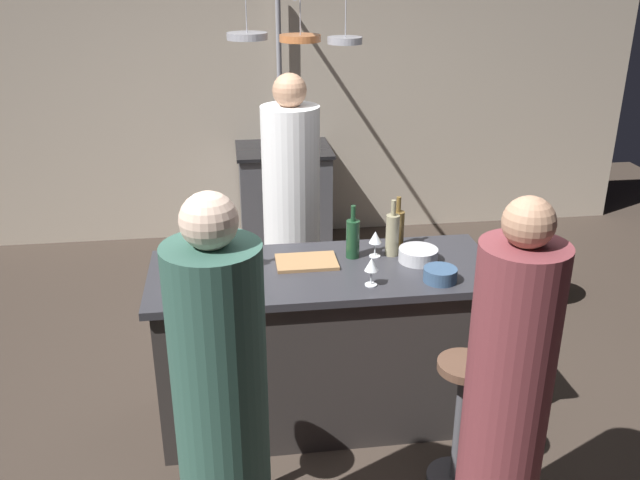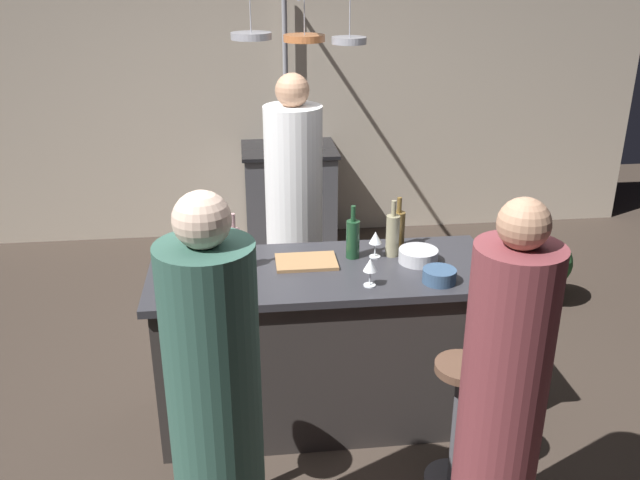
{
  "view_description": "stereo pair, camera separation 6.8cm",
  "coord_description": "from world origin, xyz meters",
  "views": [
    {
      "loc": [
        -0.45,
        -3.18,
        2.41
      ],
      "look_at": [
        0.0,
        0.15,
        1.0
      ],
      "focal_mm": 38.5,
      "sensor_mm": 36.0,
      "label": 1
    },
    {
      "loc": [
        -0.38,
        -3.19,
        2.41
      ],
      "look_at": [
        0.0,
        0.15,
        1.0
      ],
      "focal_mm": 38.5,
      "sensor_mm": 36.0,
      "label": 2
    }
  ],
  "objects": [
    {
      "name": "wine_bottle_amber",
      "position": [
        0.44,
        0.24,
        1.01
      ],
      "size": [
        0.07,
        0.07,
        0.29
      ],
      "color": "brown",
      "rests_on": "kitchen_island"
    },
    {
      "name": "mixing_bowl_ceramic",
      "position": [
        -0.63,
        -0.15,
        0.93
      ],
      "size": [
        0.21,
        0.21,
        0.06
      ],
      "primitive_type": "cylinder",
      "color": "silver",
      "rests_on": "kitchen_island"
    },
    {
      "name": "mixing_bowl_steel",
      "position": [
        0.51,
        0.03,
        0.94
      ],
      "size": [
        0.21,
        0.21,
        0.07
      ],
      "primitive_type": "cylinder",
      "color": "#B7B7BC",
      "rests_on": "kitchen_island"
    },
    {
      "name": "wine_bottle_white",
      "position": [
        0.39,
        0.13,
        1.02
      ],
      "size": [
        0.07,
        0.07,
        0.31
      ],
      "color": "gray",
      "rests_on": "kitchen_island"
    },
    {
      "name": "guest_right",
      "position": [
        0.6,
        -1.01,
        0.75
      ],
      "size": [
        0.34,
        0.34,
        1.61
      ],
      "color": "brown",
      "rests_on": "ground_plane"
    },
    {
      "name": "kitchen_island",
      "position": [
        0.0,
        0.0,
        0.45
      ],
      "size": [
        1.8,
        0.72,
        0.9
      ],
      "color": "#332D2B",
      "rests_on": "ground_plane"
    },
    {
      "name": "overhead_pot_rack",
      "position": [
        0.01,
        1.88,
        1.7
      ],
      "size": [
        0.9,
        1.4,
        2.17
      ],
      "color": "gray",
      "rests_on": "ground_plane"
    },
    {
      "name": "stove_range",
      "position": [
        0.0,
        2.45,
        0.45
      ],
      "size": [
        0.8,
        0.64,
        0.89
      ],
      "color": "#47474C",
      "rests_on": "ground_plane"
    },
    {
      "name": "bar_stool_left",
      "position": [
        -0.49,
        -0.62,
        0.38
      ],
      "size": [
        0.28,
        0.28,
        0.68
      ],
      "color": "#4C4C51",
      "rests_on": "ground_plane"
    },
    {
      "name": "mixing_bowl_blue",
      "position": [
        0.55,
        -0.22,
        0.93
      ],
      "size": [
        0.17,
        0.17,
        0.07
      ],
      "primitive_type": "cylinder",
      "color": "#334C6B",
      "rests_on": "kitchen_island"
    },
    {
      "name": "potted_plant",
      "position": [
        1.77,
        1.11,
        0.3
      ],
      "size": [
        0.36,
        0.36,
        0.52
      ],
      "color": "brown",
      "rests_on": "ground_plane"
    },
    {
      "name": "wine_glass_near_right_guest",
      "position": [
        0.29,
        0.12,
        1.01
      ],
      "size": [
        0.07,
        0.07,
        0.15
      ],
      "color": "silver",
      "rests_on": "kitchen_island"
    },
    {
      "name": "bar_stool_right",
      "position": [
        0.57,
        -0.62,
        0.38
      ],
      "size": [
        0.28,
        0.28,
        0.68
      ],
      "color": "#4C4C51",
      "rests_on": "ground_plane"
    },
    {
      "name": "wine_bottle_rose",
      "position": [
        -0.45,
        0.05,
        1.02
      ],
      "size": [
        0.07,
        0.07,
        0.31
      ],
      "color": "#B78C8E",
      "rests_on": "kitchen_island"
    },
    {
      "name": "chef",
      "position": [
        -0.07,
        0.99,
        0.81
      ],
      "size": [
        0.37,
        0.37,
        1.75
      ],
      "color": "white",
      "rests_on": "ground_plane"
    },
    {
      "name": "guest_left",
      "position": [
        -0.53,
        -1.01,
        0.78
      ],
      "size": [
        0.36,
        0.36,
        1.68
      ],
      "color": "#33594C",
      "rests_on": "ground_plane"
    },
    {
      "name": "wine_glass_near_left_guest",
      "position": [
        0.2,
        -0.22,
        1.01
      ],
      "size": [
        0.07,
        0.07,
        0.15
      ],
      "color": "silver",
      "rests_on": "kitchen_island"
    },
    {
      "name": "pepper_mill",
      "position": [
        -0.58,
        0.07,
        1.01
      ],
      "size": [
        0.05,
        0.05,
        0.21
      ],
      "primitive_type": "cylinder",
      "color": "#382319",
      "rests_on": "kitchen_island"
    },
    {
      "name": "wine_bottle_green",
      "position": [
        0.17,
        0.13,
        1.01
      ],
      "size": [
        0.07,
        0.07,
        0.29
      ],
      "color": "#193D23",
      "rests_on": "kitchen_island"
    },
    {
      "name": "cutting_board",
      "position": [
        -0.08,
        0.08,
        0.91
      ],
      "size": [
        0.32,
        0.22,
        0.02
      ],
      "primitive_type": "cube",
      "color": "#997047",
      "rests_on": "kitchen_island"
    },
    {
      "name": "back_wall",
      "position": [
        0.0,
        2.85,
        1.3
      ],
      "size": [
        6.4,
        0.16,
        2.6
      ],
      "primitive_type": "cube",
      "color": "#BCAD99",
      "rests_on": "ground_plane"
    },
    {
      "name": "ground_plane",
      "position": [
        0.0,
        0.0,
        0.0
      ],
      "size": [
        9.0,
        9.0,
        0.0
      ],
      "primitive_type": "plane",
      "color": "#382D26"
    }
  ]
}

